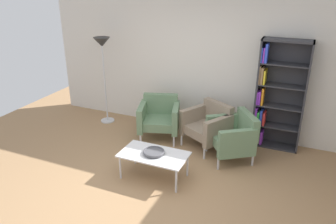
% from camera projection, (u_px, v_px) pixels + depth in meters
% --- Properties ---
extents(ground_plane, '(8.32, 8.32, 0.00)m').
position_uv_depth(ground_plane, '(147.00, 197.00, 4.60)').
color(ground_plane, '#9E7751').
extents(plaster_back_panel, '(6.40, 0.12, 2.90)m').
position_uv_depth(plaster_back_panel, '(205.00, 56.00, 6.13)').
color(plaster_back_panel, silver).
rests_on(plaster_back_panel, ground_plane).
extents(bookshelf_tall, '(0.80, 0.30, 1.90)m').
position_uv_depth(bookshelf_tall, '(276.00, 97.00, 5.67)').
color(bookshelf_tall, '#333338').
rests_on(bookshelf_tall, ground_plane).
extents(coffee_table_low, '(1.00, 0.56, 0.40)m').
position_uv_depth(coffee_table_low, '(154.00, 156.00, 4.92)').
color(coffee_table_low, silver).
rests_on(coffee_table_low, ground_plane).
extents(decorative_bowl, '(0.32, 0.32, 0.05)m').
position_uv_depth(decorative_bowl, '(154.00, 152.00, 4.90)').
color(decorative_bowl, '#4C4C51').
rests_on(decorative_bowl, coffee_table_low).
extents(armchair_corner_red, '(0.87, 0.84, 0.78)m').
position_uv_depth(armchair_corner_red, '(159.00, 117.00, 6.14)').
color(armchair_corner_red, slate).
rests_on(armchair_corner_red, ground_plane).
extents(armchair_near_window, '(0.93, 0.91, 0.78)m').
position_uv_depth(armchair_near_window, '(208.00, 125.00, 5.82)').
color(armchair_near_window, gray).
rests_on(armchair_near_window, ground_plane).
extents(armchair_by_bookshelf, '(0.93, 0.95, 0.78)m').
position_uv_depth(armchair_by_bookshelf, '(234.00, 135.00, 5.44)').
color(armchair_by_bookshelf, slate).
rests_on(armchair_by_bookshelf, ground_plane).
extents(floor_lamp_torchiere, '(0.32, 0.32, 1.74)m').
position_uv_depth(floor_lamp_torchiere, '(103.00, 53.00, 6.42)').
color(floor_lamp_torchiere, silver).
rests_on(floor_lamp_torchiere, ground_plane).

